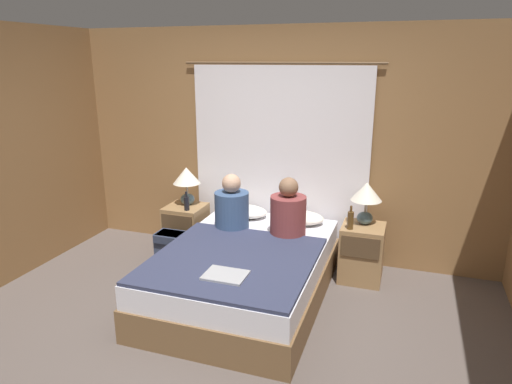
{
  "coord_description": "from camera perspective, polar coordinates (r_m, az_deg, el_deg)",
  "views": [
    {
      "loc": [
        1.34,
        -2.87,
        2.17
      ],
      "look_at": [
        0.0,
        1.06,
        0.95
      ],
      "focal_mm": 32.0,
      "sensor_mm": 36.0,
      "label": 1
    }
  ],
  "objects": [
    {
      "name": "ground_plane",
      "position": [
        3.83,
        -5.37,
        -18.1
      ],
      "size": [
        16.0,
        16.0,
        0.0
      ],
      "primitive_type": "plane",
      "color": "#564C47"
    },
    {
      "name": "beer_bottle_on_left_stand",
      "position": [
        5.0,
        -8.67,
        -1.36
      ],
      "size": [
        0.06,
        0.06,
        0.21
      ],
      "color": "black",
      "rests_on": "nightstand_left"
    },
    {
      "name": "blanket_on_bed",
      "position": [
        3.94,
        -2.88,
        -8.45
      ],
      "size": [
        1.35,
        1.4,
        0.03
      ],
      "color": "#2D334C",
      "rests_on": "bed"
    },
    {
      "name": "pillow_left",
      "position": [
        4.99,
        -1.52,
        -2.43
      ],
      "size": [
        0.52,
        0.35,
        0.12
      ],
      "color": "silver",
      "rests_on": "bed"
    },
    {
      "name": "curtain_panel",
      "position": [
        5.0,
        2.86,
        3.62
      ],
      "size": [
        2.15,
        0.02,
        2.13
      ],
      "color": "white",
      "rests_on": "ground_plane"
    },
    {
      "name": "backpack_on_floor",
      "position": [
        4.94,
        -10.59,
        -6.97
      ],
      "size": [
        0.29,
        0.24,
        0.41
      ],
      "color": "#333D56",
      "rests_on": "ground_plane"
    },
    {
      "name": "lamp_right",
      "position": [
        4.6,
        13.63,
        -0.44
      ],
      "size": [
        0.3,
        0.3,
        0.43
      ],
      "color": "slate",
      "rests_on": "nightstand_right"
    },
    {
      "name": "bed",
      "position": [
        4.3,
        -1.34,
        -10.11
      ],
      "size": [
        1.41,
        2.05,
        0.5
      ],
      "color": "brown",
      "rests_on": "ground_plane"
    },
    {
      "name": "person_left_in_bed",
      "position": [
        4.6,
        -3.05,
        -1.89
      ],
      "size": [
        0.35,
        0.35,
        0.57
      ],
      "color": "#38517A",
      "rests_on": "bed"
    },
    {
      "name": "nightstand_right",
      "position": [
        4.74,
        13.08,
        -7.4
      ],
      "size": [
        0.42,
        0.43,
        0.57
      ],
      "color": "#937047",
      "rests_on": "ground_plane"
    },
    {
      "name": "lamp_left",
      "position": [
        5.14,
        -8.66,
        1.6
      ],
      "size": [
        0.3,
        0.3,
        0.43
      ],
      "color": "slate",
      "rests_on": "nightstand_left"
    },
    {
      "name": "beer_bottle_on_right_stand",
      "position": [
        4.5,
        11.72,
        -3.42
      ],
      "size": [
        0.06,
        0.06,
        0.23
      ],
      "color": "#513819",
      "rests_on": "nightstand_right"
    },
    {
      "name": "pillow_right",
      "position": [
        4.82,
        5.46,
        -3.19
      ],
      "size": [
        0.52,
        0.35,
        0.12
      ],
      "color": "silver",
      "rests_on": "bed"
    },
    {
      "name": "person_right_in_bed",
      "position": [
        4.42,
        4.03,
        -2.59
      ],
      "size": [
        0.35,
        0.35,
        0.58
      ],
      "color": "brown",
      "rests_on": "bed"
    },
    {
      "name": "wall_back",
      "position": [
        5.02,
        3.09,
        5.86
      ],
      "size": [
        4.81,
        0.06,
        2.5
      ],
      "color": "olive",
      "rests_on": "ground_plane"
    },
    {
      "name": "laptop_on_bed",
      "position": [
        3.63,
        -3.84,
        -10.33
      ],
      "size": [
        0.33,
        0.25,
        0.02
      ],
      "color": "#9EA0A5",
      "rests_on": "blanket_on_bed"
    },
    {
      "name": "nightstand_left",
      "position": [
        5.26,
        -8.72,
        -4.7
      ],
      "size": [
        0.42,
        0.43,
        0.57
      ],
      "color": "#937047",
      "rests_on": "ground_plane"
    }
  ]
}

